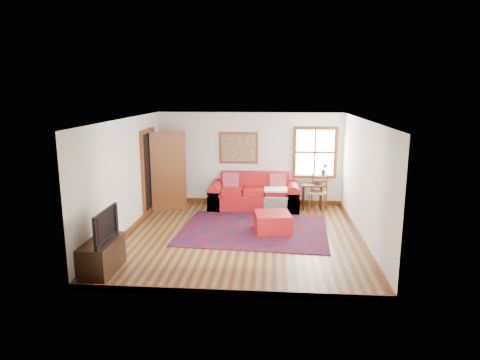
# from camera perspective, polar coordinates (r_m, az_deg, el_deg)

# --- Properties ---
(ground) EXTENTS (5.50, 5.50, 0.00)m
(ground) POSITION_cam_1_polar(r_m,az_deg,el_deg) (9.27, 0.23, -7.53)
(ground) COLOR #412611
(ground) RESTS_ON ground
(room_envelope) EXTENTS (5.04, 5.54, 2.52)m
(room_envelope) POSITION_cam_1_polar(r_m,az_deg,el_deg) (8.87, 0.25, 2.61)
(room_envelope) COLOR silver
(room_envelope) RESTS_ON ground
(window) EXTENTS (1.18, 0.20, 1.38)m
(window) POSITION_cam_1_polar(r_m,az_deg,el_deg) (11.60, 10.10, 2.97)
(window) COLOR white
(window) RESTS_ON ground
(doorway) EXTENTS (0.89, 1.08, 2.14)m
(doorway) POSITION_cam_1_polar(r_m,az_deg,el_deg) (11.06, -10.51, 1.23)
(doorway) COLOR black
(doorway) RESTS_ON ground
(framed_artwork) EXTENTS (1.05, 0.07, 0.85)m
(framed_artwork) POSITION_cam_1_polar(r_m,az_deg,el_deg) (11.57, -0.21, 4.31)
(framed_artwork) COLOR brown
(framed_artwork) RESTS_ON ground
(persian_rug) EXTENTS (3.39, 2.79, 0.02)m
(persian_rug) POSITION_cam_1_polar(r_m,az_deg,el_deg) (9.65, 1.87, -6.66)
(persian_rug) COLOR #580C10
(persian_rug) RESTS_ON ground
(red_leather_sofa) EXTENTS (2.36, 0.98, 0.93)m
(red_leather_sofa) POSITION_cam_1_polar(r_m,az_deg,el_deg) (11.36, 1.91, -2.23)
(red_leather_sofa) COLOR #A71518
(red_leather_sofa) RESTS_ON ground
(red_ottoman) EXTENTS (0.86, 0.86, 0.43)m
(red_ottoman) POSITION_cam_1_polar(r_m,az_deg,el_deg) (9.52, 4.37, -5.66)
(red_ottoman) COLOR #A71518
(red_ottoman) RESTS_ON ground
(side_table) EXTENTS (0.55, 0.42, 0.67)m
(side_table) POSITION_cam_1_polar(r_m,az_deg,el_deg) (11.36, 9.61, -1.16)
(side_table) COLOR black
(side_table) RESTS_ON ground
(ladder_back_chair) EXTENTS (0.53, 0.52, 0.94)m
(ladder_back_chair) POSITION_cam_1_polar(r_m,az_deg,el_deg) (11.36, 10.41, -1.38)
(ladder_back_chair) COLOR tan
(ladder_back_chair) RESTS_ON ground
(media_cabinet) EXTENTS (0.47, 1.04, 0.57)m
(media_cabinet) POSITION_cam_1_polar(r_m,az_deg,el_deg) (7.81, -17.91, -9.69)
(media_cabinet) COLOR black
(media_cabinet) RESTS_ON ground
(television) EXTENTS (0.13, 0.97, 0.56)m
(television) POSITION_cam_1_polar(r_m,az_deg,el_deg) (7.60, -18.12, -5.78)
(television) COLOR black
(television) RESTS_ON media_cabinet
(candle_hurricane) EXTENTS (0.12, 0.12, 0.18)m
(candle_hurricane) POSITION_cam_1_polar(r_m,az_deg,el_deg) (8.01, -16.70, -6.26)
(candle_hurricane) COLOR silver
(candle_hurricane) RESTS_ON media_cabinet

